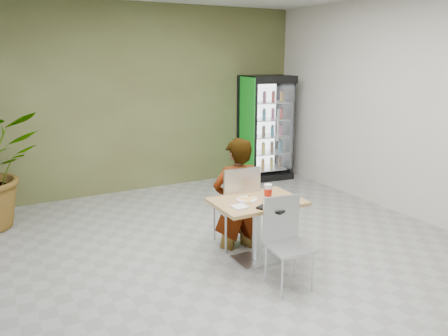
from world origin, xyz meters
The scene contains 11 objects.
ground centered at (0.00, 0.00, 0.00)m, with size 7.00×7.00×0.00m, color gray.
room_envelope centered at (0.00, 0.00, 1.60)m, with size 6.00×7.00×3.20m, color beige, non-canonical shape.
dining_table centered at (0.19, 0.08, 0.54)m, with size 1.00×0.71×0.75m.
chair_far centered at (0.20, 0.51, 0.61)m, with size 0.51×0.52×1.04m.
chair_near centered at (0.18, -0.47, 0.54)m, with size 0.46×0.46×0.93m.
seated_woman centered at (0.21, 0.57, 0.54)m, with size 0.62×0.40×1.68m, color black.
pizza_plate centered at (0.09, 0.14, 0.77)m, with size 0.34×0.31×0.03m.
soda_cup centered at (0.34, 0.08, 0.83)m, with size 0.09×0.09×0.16m.
napkin_stack centered at (-0.11, -0.05, 0.76)m, with size 0.15×0.15×0.02m, color silver.
cafeteria_tray centered at (0.27, -0.22, 0.76)m, with size 0.41×0.30×0.02m, color black.
beverage_fridge centered at (2.33, 3.09, 0.99)m, with size 0.98×0.80×1.97m.
Camera 1 is at (-2.36, -3.84, 2.31)m, focal length 35.00 mm.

